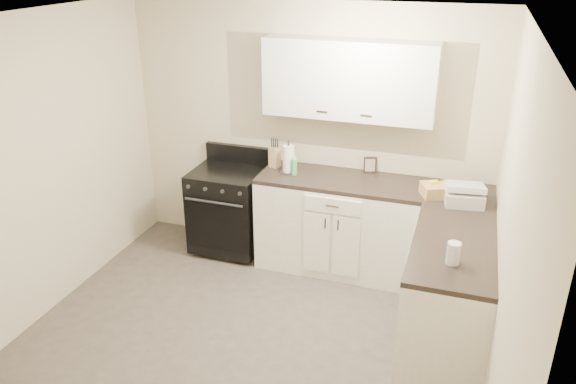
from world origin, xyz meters
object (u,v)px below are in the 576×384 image
(stove, at_px, (228,209))
(knife_block, at_px, (275,157))
(wicker_basket, at_px, (440,190))
(countertop_grill, at_px, (464,197))
(paper_towel, at_px, (289,159))

(stove, height_order, knife_block, knife_block)
(wicker_basket, bearing_deg, countertop_grill, -26.41)
(paper_towel, distance_m, countertop_grill, 1.64)
(knife_block, xyz_separation_m, paper_towel, (0.17, -0.09, 0.03))
(stove, distance_m, wicker_basket, 2.14)
(paper_towel, bearing_deg, stove, -177.04)
(knife_block, height_order, wicker_basket, knife_block)
(knife_block, height_order, countertop_grill, knife_block)
(stove, relative_size, countertop_grill, 2.67)
(stove, distance_m, paper_towel, 0.89)
(wicker_basket, distance_m, countertop_grill, 0.22)
(stove, height_order, paper_towel, paper_towel)
(stove, height_order, countertop_grill, countertop_grill)
(knife_block, bearing_deg, paper_towel, -9.06)
(knife_block, height_order, paper_towel, paper_towel)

